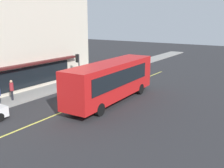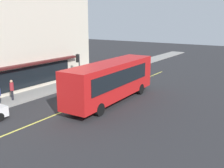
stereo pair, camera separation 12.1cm
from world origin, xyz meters
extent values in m
plane|color=#28282B|center=(0.00, 0.00, 0.00)|extent=(120.00, 120.00, 0.00)
cube|color=gray|center=(0.00, 5.70, 0.07)|extent=(80.00, 2.69, 0.15)
cube|color=#D8D14C|center=(0.00, 0.00, 0.00)|extent=(36.00, 0.16, 0.01)
cube|color=#4C1919|center=(0.56, 6.79, 2.80)|extent=(14.19, 0.70, 0.20)
cube|color=black|center=(0.56, 7.01, 1.50)|extent=(12.16, 0.08, 2.00)
cube|color=red|center=(2.74, -1.71, 2.00)|extent=(11.07, 2.84, 3.00)
cube|color=black|center=(8.18, -1.54, 2.36)|extent=(0.19, 2.10, 1.80)
cube|color=black|center=(2.40, -0.45, 2.36)|extent=(8.80, 0.34, 1.32)
cube|color=black|center=(2.48, -2.99, 2.36)|extent=(8.80, 0.34, 1.32)
cube|color=#0CF259|center=(8.25, -1.54, 3.25)|extent=(0.14, 1.90, 0.36)
cube|color=#2D2D33|center=(8.28, -1.54, 0.75)|extent=(0.24, 2.40, 0.40)
cylinder|color=black|center=(6.22, -0.47, 0.50)|extent=(1.01, 0.33, 1.00)
cylinder|color=black|center=(6.29, -2.73, 0.50)|extent=(1.01, 0.33, 1.00)
cylinder|color=black|center=(-0.82, -0.70, 0.50)|extent=(1.01, 0.33, 1.00)
cylinder|color=black|center=(-0.75, -2.95, 0.50)|extent=(1.01, 0.33, 1.00)
cylinder|color=#2D2D33|center=(6.15, 4.81, 1.75)|extent=(0.12, 0.12, 3.20)
cube|color=black|center=(6.15, 5.01, 2.90)|extent=(0.30, 0.30, 0.90)
sphere|color=red|center=(6.15, 5.18, 3.17)|extent=(0.18, 0.18, 0.18)
sphere|color=orange|center=(6.15, 5.18, 2.90)|extent=(0.18, 0.18, 0.18)
sphere|color=green|center=(6.15, 5.18, 2.63)|extent=(0.18, 0.18, 0.18)
cylinder|color=black|center=(-2.11, 5.52, 0.59)|extent=(0.18, 0.18, 0.87)
cylinder|color=maroon|center=(-2.11, 5.52, 1.37)|extent=(0.34, 0.34, 0.69)
sphere|color=tan|center=(-2.11, 5.52, 1.84)|extent=(0.24, 0.24, 0.24)
camera|label=1|loc=(-16.15, -14.12, 7.15)|focal=42.85mm
camera|label=2|loc=(-16.08, -14.23, 7.15)|focal=42.85mm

